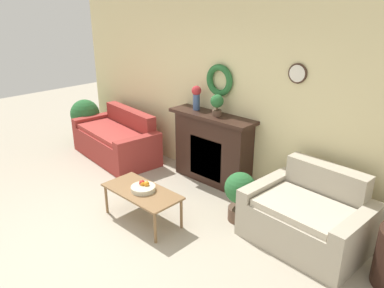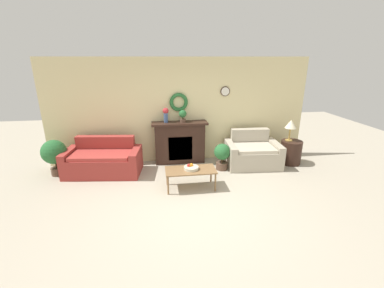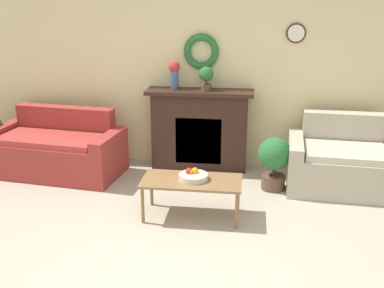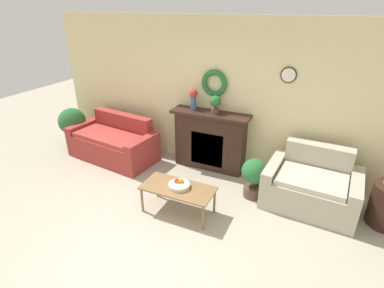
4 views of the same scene
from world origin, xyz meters
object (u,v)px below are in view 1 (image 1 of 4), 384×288
Objects in this scene: coffee_table at (142,193)px; potted_plant_floor_by_loveseat at (240,193)px; loveseat_right at (308,218)px; potted_plant_floor_by_couch at (85,115)px; fireplace at (212,148)px; couch_left at (117,141)px; vase_on_mantel_left at (196,96)px; potted_plant_on_mantel at (217,103)px; fruit_bowl at (143,188)px.

potted_plant_floor_by_loveseat reaches higher than coffee_table.
loveseat_right is 0.87m from potted_plant_floor_by_loveseat.
potted_plant_floor_by_couch reaches higher than coffee_table.
fireplace is 2.14× the size of potted_plant_floor_by_loveseat.
couch_left is 2.76× the size of potted_plant_floor_by_loveseat.
couch_left is 4.93× the size of vase_on_mantel_left.
potted_plant_on_mantel is (-1.76, 0.42, 0.97)m from loveseat_right.
couch_left is 5.89× the size of potted_plant_on_mantel.
vase_on_mantel_left is 0.43× the size of potted_plant_floor_by_couch.
loveseat_right is at bearing 30.62° from coffee_table.
potted_plant_floor_by_couch is (-3.08, 1.09, 0.16)m from coffee_table.
potted_plant_floor_by_loveseat is (0.99, -0.61, -0.16)m from fireplace.
couch_left is 2.12× the size of potted_plant_floor_by_couch.
potted_plant_floor_by_loveseat is at bearing 43.26° from fruit_bowl.
fireplace is 1.34× the size of coffee_table.
potted_plant_on_mantel reaches higher than couch_left.
loveseat_right is 1.61× the size of potted_plant_floor_by_couch.
loveseat_right reaches higher than potted_plant_floor_by_loveseat.
potted_plant_floor_by_loveseat is (3.99, -0.23, -0.16)m from potted_plant_floor_by_couch.
coffee_table is 1.80m from vase_on_mantel_left.
fireplace is 1.18m from potted_plant_floor_by_loveseat.
potted_plant_floor_by_loveseat is (0.90, 0.84, -0.07)m from fruit_bowl.
vase_on_mantel_left is at bearing 177.32° from potted_plant_on_mantel.
fruit_bowl is 1.00× the size of potted_plant_on_mantel.
coffee_table is at bearing -136.46° from potted_plant_floor_by_loveseat.
potted_plant_floor_by_loveseat is at bearing -164.17° from loveseat_right.
couch_left is at bearing -167.88° from potted_plant_on_mantel.
fireplace is at bearing 148.32° from potted_plant_floor_by_loveseat.
potted_plant_floor_by_couch is 1.30× the size of potted_plant_floor_by_loveseat.
fireplace reaches higher than potted_plant_floor_by_couch.
vase_on_mantel_left is (-0.44, 1.46, 0.86)m from fruit_bowl.
loveseat_right is 2.03m from fruit_bowl.
fireplace is 3.82× the size of vase_on_mantel_left.
potted_plant_floor_by_couch reaches higher than couch_left.
fruit_bowl is (1.99, -1.02, 0.15)m from couch_left.
coffee_table is 1.25m from potted_plant_floor_by_loveseat.
loveseat_right is (3.74, 0.00, 0.00)m from couch_left.
fruit_bowl is 0.84× the size of vase_on_mantel_left.
vase_on_mantel_left reaches higher than couch_left.
potted_plant_on_mantel is (0.43, -0.02, -0.03)m from vase_on_mantel_left.
potted_plant_floor_by_couch is (-2.99, -0.38, -0.01)m from fireplace.
fruit_bowl is 1.23m from potted_plant_floor_by_loveseat.
loveseat_right is 2.10× the size of potted_plant_floor_by_loveseat.
couch_left is at bearing 176.54° from potted_plant_floor_by_loveseat.
fireplace is 1.02× the size of loveseat_right.
coffee_table is at bearing -73.84° from vase_on_mantel_left.
vase_on_mantel_left is 1.19× the size of potted_plant_on_mantel.
vase_on_mantel_left is at bearing 8.36° from potted_plant_floor_by_couch.
couch_left reaches higher than fruit_bowl.
potted_plant_floor_by_loveseat is at bearing 43.54° from coffee_table.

